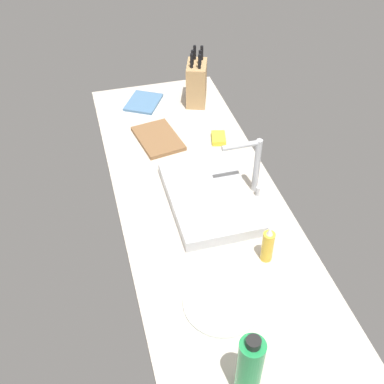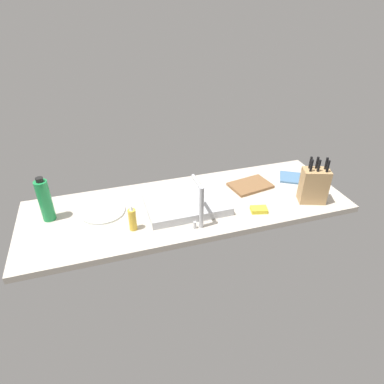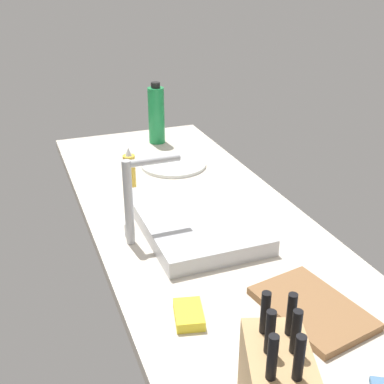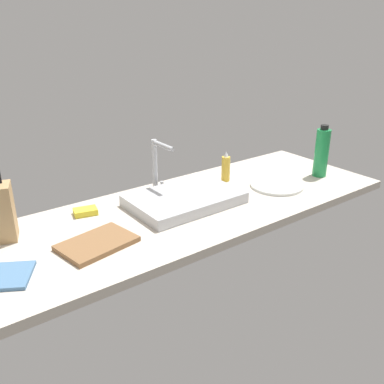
{
  "view_description": "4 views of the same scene",
  "coord_description": "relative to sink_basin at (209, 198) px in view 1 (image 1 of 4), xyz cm",
  "views": [
    {
      "loc": [
        128.92,
        -38.05,
        129.24
      ],
      "look_at": [
        0.2,
        -3.35,
        8.95
      ],
      "focal_mm": 44.69,
      "sensor_mm": 36.0,
      "label": 1
    },
    {
      "loc": [
        44.67,
        152.39,
        110.28
      ],
      "look_at": [
        -3.39,
        -2.69,
        9.59
      ],
      "focal_mm": 31.03,
      "sensor_mm": 36.0,
      "label": 2
    },
    {
      "loc": [
        -113.78,
        47.59,
        72.94
      ],
      "look_at": [
        6.2,
        1.88,
        12.27
      ],
      "focal_mm": 45.75,
      "sensor_mm": 36.0,
      "label": 3
    },
    {
      "loc": [
        -93.91,
        -129.65,
        76.51
      ],
      "look_at": [
        3.57,
        0.59,
        9.3
      ],
      "focal_mm": 39.9,
      "sensor_mm": 36.0,
      "label": 4
    }
  ],
  "objects": [
    {
      "name": "soap_bottle",
      "position": [
        31.85,
        10.65,
        4.16
      ],
      "size": [
        4.06,
        4.06,
        14.73
      ],
      "color": "gold",
      "rests_on": "countertop_slab"
    },
    {
      "name": "countertop_slab",
      "position": [
        -1.57,
        -3.09,
        -4.04
      ],
      "size": [
        185.41,
        62.91,
        3.5
      ],
      "primitive_type": "cube",
      "color": "beige",
      "rests_on": "ground"
    },
    {
      "name": "water_bottle",
      "position": [
        73.67,
        -11.7,
        9.66
      ],
      "size": [
        6.76,
        6.76,
        25.4
      ],
      "color": "#1E8E47",
      "rests_on": "countertop_slab"
    },
    {
      "name": "dish_towel",
      "position": [
        -76.88,
        -10.94,
        -1.69
      ],
      "size": [
        23.58,
        22.09,
        1.2
      ],
      "primitive_type": "cube",
      "rotation": [
        0.0,
        0.0,
        -0.53
      ],
      "color": "teal",
      "rests_on": "countertop_slab"
    },
    {
      "name": "faucet",
      "position": [
        -2.05,
        17.25,
        12.26
      ],
      "size": [
        5.5,
        15.52,
        23.97
      ],
      "color": "#B7BABF",
      "rests_on": "countertop_slab"
    },
    {
      "name": "sink_basin",
      "position": [
        0.0,
        0.0,
        0.0
      ],
      "size": [
        45.2,
        29.92,
        4.59
      ],
      "primitive_type": "cube",
      "color": "#B7BABF",
      "rests_on": "countertop_slab"
    },
    {
      "name": "dinner_plate",
      "position": [
        45.81,
        -9.49,
        -1.69
      ],
      "size": [
        24.32,
        24.32,
        1.2
      ],
      "primitive_type": "cylinder",
      "color": "silver",
      "rests_on": "countertop_slab"
    },
    {
      "name": "cutting_board",
      "position": [
        -44.66,
        -10.48,
        -1.39
      ],
      "size": [
        27.42,
        20.92,
        1.8
      ],
      "primitive_type": "cube",
      "rotation": [
        0.0,
        0.0,
        0.18
      ],
      "color": "brown",
      "rests_on": "countertop_slab"
    },
    {
      "name": "knife_block",
      "position": [
        -71.4,
        14.73,
        8.31
      ],
      "size": [
        16.96,
        13.55,
        27.34
      ],
      "rotation": [
        0.0,
        0.0,
        -0.34
      ],
      "color": "tan",
      "rests_on": "countertop_slab"
    },
    {
      "name": "dish_sponge",
      "position": [
        -37.42,
        15.54,
        -1.09
      ],
      "size": [
        10.15,
        7.94,
        2.4
      ],
      "primitive_type": "cube",
      "rotation": [
        0.0,
        0.0,
        -0.24
      ],
      "color": "yellow",
      "rests_on": "countertop_slab"
    }
  ]
}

